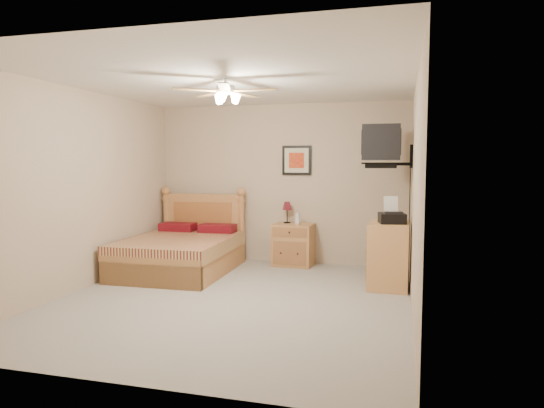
# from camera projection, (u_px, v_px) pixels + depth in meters

# --- Properties ---
(floor) EXTENTS (4.50, 4.50, 0.00)m
(floor) POSITION_uv_depth(u_px,v_px,m) (233.00, 299.00, 5.64)
(floor) COLOR gray
(floor) RESTS_ON ground
(ceiling) EXTENTS (4.00, 4.50, 0.04)m
(ceiling) POSITION_uv_depth(u_px,v_px,m) (232.00, 81.00, 5.42)
(ceiling) COLOR white
(ceiling) RESTS_ON ground
(wall_back) EXTENTS (4.00, 0.04, 2.50)m
(wall_back) POSITION_uv_depth(u_px,v_px,m) (280.00, 184.00, 7.69)
(wall_back) COLOR tan
(wall_back) RESTS_ON ground
(wall_front) EXTENTS (4.00, 0.04, 2.50)m
(wall_front) POSITION_uv_depth(u_px,v_px,m) (123.00, 212.00, 3.36)
(wall_front) COLOR tan
(wall_front) RESTS_ON ground
(wall_left) EXTENTS (0.04, 4.50, 2.50)m
(wall_left) POSITION_uv_depth(u_px,v_px,m) (81.00, 190.00, 6.05)
(wall_left) COLOR tan
(wall_left) RESTS_ON ground
(wall_right) EXTENTS (0.04, 4.50, 2.50)m
(wall_right) POSITION_uv_depth(u_px,v_px,m) (415.00, 196.00, 5.01)
(wall_right) COLOR tan
(wall_right) RESTS_ON ground
(bed) EXTENTS (1.45, 1.88, 1.20)m
(bed) POSITION_uv_depth(u_px,v_px,m) (179.00, 231.00, 6.98)
(bed) COLOR #A56D31
(bed) RESTS_ON ground
(nightstand) EXTENTS (0.61, 0.47, 0.65)m
(nightstand) POSITION_uv_depth(u_px,v_px,m) (293.00, 245.00, 7.47)
(nightstand) COLOR #AC7246
(nightstand) RESTS_ON ground
(table_lamp) EXTENTS (0.23, 0.23, 0.33)m
(table_lamp) POSITION_uv_depth(u_px,v_px,m) (287.00, 212.00, 7.54)
(table_lamp) COLOR maroon
(table_lamp) RESTS_ON nightstand
(lotion_bottle) EXTENTS (0.10, 0.10, 0.22)m
(lotion_bottle) POSITION_uv_depth(u_px,v_px,m) (297.00, 217.00, 7.39)
(lotion_bottle) COLOR silver
(lotion_bottle) RESTS_ON nightstand
(framed_picture) EXTENTS (0.46, 0.04, 0.46)m
(framed_picture) POSITION_uv_depth(u_px,v_px,m) (297.00, 160.00, 7.57)
(framed_picture) COLOR black
(framed_picture) RESTS_ON wall_back
(dresser) EXTENTS (0.51, 0.72, 0.83)m
(dresser) POSITION_uv_depth(u_px,v_px,m) (389.00, 255.00, 6.17)
(dresser) COLOR tan
(dresser) RESTS_ON ground
(fax_machine) EXTENTS (0.37, 0.39, 0.33)m
(fax_machine) POSITION_uv_depth(u_px,v_px,m) (392.00, 210.00, 6.02)
(fax_machine) COLOR black
(fax_machine) RESTS_ON dresser
(magazine_lower) EXTENTS (0.30, 0.35, 0.03)m
(magazine_lower) POSITION_uv_depth(u_px,v_px,m) (387.00, 219.00, 6.40)
(magazine_lower) COLOR #C3B698
(magazine_lower) RESTS_ON dresser
(magazine_upper) EXTENTS (0.23, 0.29, 0.02)m
(magazine_upper) POSITION_uv_depth(u_px,v_px,m) (387.00, 217.00, 6.42)
(magazine_upper) COLOR tan
(magazine_upper) RESTS_ON magazine_lower
(wall_tv) EXTENTS (0.56, 0.46, 0.58)m
(wall_tv) POSITION_uv_depth(u_px,v_px,m) (393.00, 146.00, 6.32)
(wall_tv) COLOR black
(wall_tv) RESTS_ON wall_right
(ceiling_fan) EXTENTS (1.14, 1.14, 0.28)m
(ceiling_fan) POSITION_uv_depth(u_px,v_px,m) (226.00, 91.00, 5.24)
(ceiling_fan) COLOR silver
(ceiling_fan) RESTS_ON ceiling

